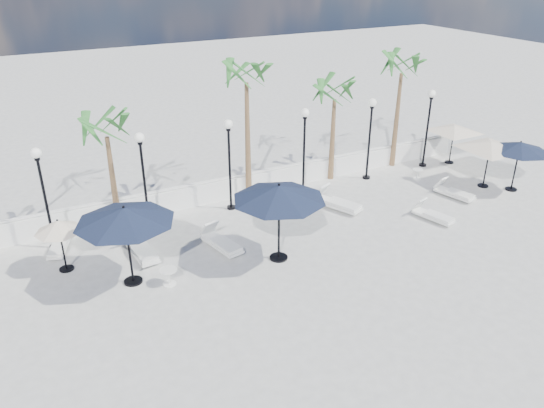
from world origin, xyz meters
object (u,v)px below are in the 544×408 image
parasol_cream_sq_a (491,142)px  lounger_3 (221,242)px  parasol_cream_sq_b (455,126)px  parasol_navy_left (124,215)px  lounger_2 (59,245)px  lounger_6 (454,192)px  lounger_5 (433,215)px  parasol_navy_mid (279,193)px  lounger_4 (337,202)px  parasol_navy_right (520,147)px  lounger_1 (141,249)px  parasol_cream_small (58,227)px

parasol_cream_sq_a → lounger_3: bearing=178.1°
parasol_cream_sq_b → parasol_navy_left: bearing=-169.3°
lounger_2 → lounger_3: size_ratio=0.84×
lounger_2 → parasol_cream_sq_b: (18.87, -0.02, 1.73)m
lounger_6 → parasol_cream_sq_a: bearing=-7.0°
lounger_6 → parasol_navy_left: bearing=166.2°
lounger_5 → parasol_navy_mid: 7.28m
lounger_4 → lounger_5: size_ratio=1.22×
parasol_navy_mid → lounger_2: bearing=148.3°
parasol_navy_left → parasol_navy_right: parasol_navy_left is taller
lounger_1 → parasol_cream_sq_a: bearing=-8.9°
parasol_navy_left → parasol_navy_mid: size_ratio=0.98×
lounger_2 → lounger_3: bearing=-6.1°
parasol_navy_left → parasol_navy_right: size_ratio=1.21×
parasol_cream_small → parasol_cream_sq_a: bearing=-4.8°
lounger_2 → parasol_cream_small: bearing=-69.3°
lounger_2 → lounger_3: lounger_3 is taller
lounger_6 → parasol_navy_left: size_ratio=0.60×
lounger_1 → lounger_5: bearing=-18.0°
lounger_3 → parasol_navy_mid: bearing=-59.1°
lounger_5 → lounger_1: bearing=151.3°
lounger_3 → lounger_6: size_ratio=1.08×
lounger_3 → parasol_cream_sq_a: size_ratio=0.43×
lounger_5 → parasol_cream_small: 14.02m
lounger_5 → parasol_navy_right: (5.23, 0.58, 1.83)m
lounger_2 → lounger_6: (15.99, -3.22, 0.02)m
parasol_cream_small → parasol_navy_left: bearing=-44.8°
lounger_5 → lounger_6: bearing=12.1°
parasol_navy_right → parasol_cream_small: bearing=172.7°
lounger_1 → parasol_cream_sq_a: 15.69m
lounger_1 → parasol_navy_right: (16.34, -2.13, 1.79)m
lounger_3 → parasol_cream_sq_a: (12.82, -0.41, 1.89)m
lounger_3 → lounger_2: bearing=141.8°
parasol_navy_right → parasol_cream_sq_b: size_ratio=0.62×
parasol_cream_sq_a → parasol_cream_small: size_ratio=2.45×
lounger_4 → parasol_navy_right: 8.51m
parasol_navy_mid → parasol_cream_small: 7.30m
lounger_3 → parasol_navy_mid: size_ratio=0.64×
lounger_4 → parasol_cream_sq_b: bearing=-11.1°
parasol_cream_sq_b → parasol_navy_right: bearing=-90.0°
lounger_3 → parasol_navy_left: 4.11m
parasol_cream_sq_a → lounger_1: bearing=175.4°
parasol_navy_right → lounger_5: bearing=-173.7°
parasol_navy_left → parasol_cream_sq_b: (17.04, 3.23, -0.51)m
lounger_6 → parasol_navy_left: parasol_navy_left is taller
lounger_6 → parasol_cream_sq_a: (2.07, 0.25, 1.91)m
parasol_navy_mid → parasol_navy_left: bearing=169.5°
parasol_navy_left → lounger_2: bearing=119.4°
parasol_cream_sq_a → parasol_cream_small: bearing=175.2°
parasol_navy_left → parasol_cream_small: size_ratio=1.63×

